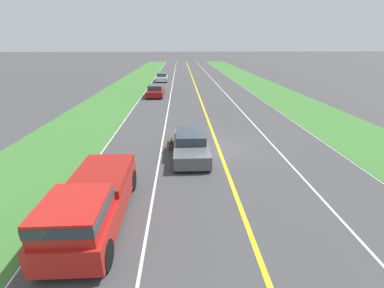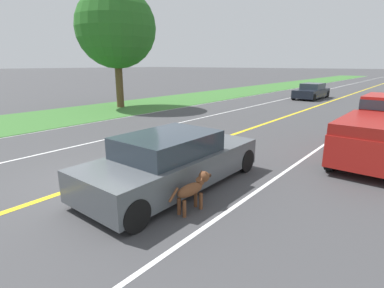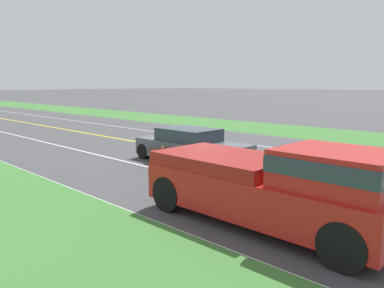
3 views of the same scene
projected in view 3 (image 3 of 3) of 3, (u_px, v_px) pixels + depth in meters
ground_plane at (203, 153)px, 16.76m from camera, size 400.00×400.00×0.00m
centre_divider_line at (203, 153)px, 16.75m from camera, size 0.18×160.00×0.01m
lane_edge_line_right at (53, 182)px, 11.79m from camera, size 0.14×160.00×0.01m
lane_edge_line_left at (284, 137)px, 21.72m from camera, size 0.14×160.00×0.01m
lane_dash_same_dir at (141, 165)px, 14.27m from camera, size 0.10×160.00×0.01m
lane_dash_oncoming at (249, 144)px, 19.24m from camera, size 0.10×160.00×0.01m
grass_verge_left at (309, 132)px, 23.84m from camera, size 6.00×160.00×0.03m
ego_car at (191, 146)px, 14.75m from camera, size 1.93×4.79×1.34m
dog at (158, 152)px, 14.39m from camera, size 0.30×1.20×0.78m
pickup_truck at (274, 184)px, 8.00m from camera, size 2.07×5.49×1.85m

